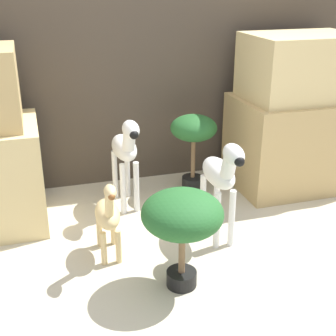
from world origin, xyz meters
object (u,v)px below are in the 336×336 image
Objects in this scene: potted_palm_front at (182,218)px; potted_palm_back at (194,135)px; zebra_right at (221,175)px; zebra_left at (126,149)px; giraffe_figurine at (108,215)px.

potted_palm_front is 0.91× the size of potted_palm_back.
zebra_left is at bearing 127.06° from zebra_right.
zebra_right is at bearing 45.74° from potted_palm_front.
zebra_left is 0.97m from potted_palm_front.
zebra_right is 0.70m from giraffe_figurine.
giraffe_figurine is at bearing 179.04° from zebra_right.
zebra_left is 0.65m from giraffe_figurine.
zebra_right is at bearing -52.94° from zebra_left.
zebra_left reaches higher than potted_palm_back.
potted_palm_back reaches higher than giraffe_figurine.
potted_palm_front is at bearing -134.26° from zebra_right.
zebra_right is 0.52m from potted_palm_front.
zebra_left reaches higher than potted_palm_front.
giraffe_figurine is 0.89× the size of potted_palm_back.
zebra_right and zebra_left have the same top height.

